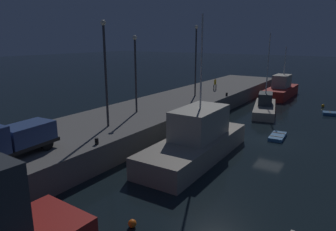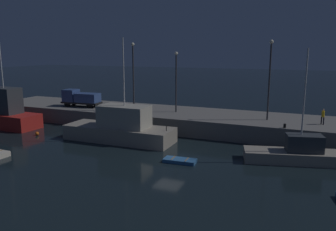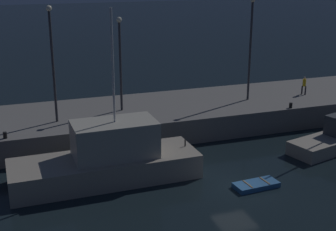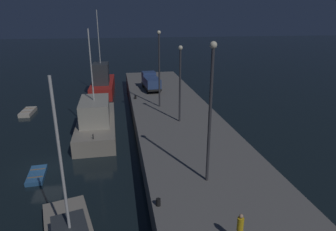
{
  "view_description": "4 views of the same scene",
  "coord_description": "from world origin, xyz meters",
  "views": [
    {
      "loc": [
        -28.72,
        -7.17,
        9.53
      ],
      "look_at": [
        -3.04,
        9.73,
        1.81
      ],
      "focal_mm": 32.89,
      "sensor_mm": 36.0,
      "label": 1
    },
    {
      "loc": [
        11.64,
        -27.44,
        10.01
      ],
      "look_at": [
        -4.28,
        9.93,
        2.08
      ],
      "focal_mm": 35.77,
      "sensor_mm": 36.0,
      "label": 2
    },
    {
      "loc": [
        -13.4,
        -24.84,
        13.81
      ],
      "look_at": [
        -0.97,
        10.59,
        1.86
      ],
      "focal_mm": 50.71,
      "sensor_mm": 36.0,
      "label": 3
    },
    {
      "loc": [
        23.78,
        6.7,
        12.54
      ],
      "look_at": [
        -6.85,
        12.01,
        1.87
      ],
      "focal_mm": 31.11,
      "sensor_mm": 36.0,
      "label": 4
    }
  ],
  "objects": [
    {
      "name": "dinghy_orange_near",
      "position": [
        1.27,
        -0.34,
        0.17
      ],
      "size": [
        3.02,
        1.48,
        0.37
      ],
      "color": "#2D6099",
      "rests_on": "ground"
    },
    {
      "name": "bollard_central",
      "position": [
        -13.86,
        8.83,
        2.28
      ],
      "size": [
        0.28,
        0.28,
        0.46
      ],
      "primitive_type": "cylinder",
      "color": "black",
      "rests_on": "pier_quay"
    },
    {
      "name": "fishing_boat_white",
      "position": [
        -7.49,
        4.01,
        1.48
      ],
      "size": [
        12.54,
        4.22,
        11.35
      ],
      "color": "gray",
      "rests_on": "ground"
    },
    {
      "name": "bollard_west",
      "position": [
        9.53,
        8.59,
        2.27
      ],
      "size": [
        0.28,
        0.28,
        0.45
      ],
      "primitive_type": "cylinder",
      "color": "black",
      "rests_on": "pier_quay"
    },
    {
      "name": "lamp_post_west",
      "position": [
        -9.92,
        11.5,
        7.21
      ],
      "size": [
        0.44,
        0.44,
        8.95
      ],
      "color": "#38383D",
      "rests_on": "pier_quay"
    },
    {
      "name": "pier_quay",
      "position": [
        0.0,
        12.91,
        1.02
      ],
      "size": [
        65.71,
        9.35,
        2.05
      ],
      "color": "slate",
      "rests_on": "ground"
    },
    {
      "name": "fishing_trawler_red",
      "position": [
        -26.14,
        4.0,
        1.67
      ],
      "size": [
        12.67,
        3.95,
        13.46
      ],
      "color": "red",
      "rests_on": "ground"
    },
    {
      "name": "mooring_buoy_mid",
      "position": [
        -17.98,
        2.12,
        0.22
      ],
      "size": [
        0.44,
        0.44,
        0.44
      ],
      "primitive_type": "sphere",
      "color": "orange",
      "rests_on": "ground"
    },
    {
      "name": "lamp_post_central",
      "position": [
        7.33,
        12.21,
        7.3
      ],
      "size": [
        0.44,
        0.44,
        9.12
      ],
      "color": "#38383D",
      "rests_on": "pier_quay"
    },
    {
      "name": "utility_truck",
      "position": [
        -18.6,
        11.46,
        3.29
      ],
      "size": [
        5.86,
        2.41,
        2.41
      ],
      "color": "black",
      "rests_on": "pier_quay"
    },
    {
      "name": "ground_plane",
      "position": [
        0.0,
        0.0,
        0.0
      ],
      "size": [
        320.0,
        320.0,
        0.0
      ],
      "primitive_type": "plane",
      "color": "black"
    },
    {
      "name": "rowboat_white_mid",
      "position": [
        -16.23,
        -5.6,
        0.24
      ],
      "size": [
        3.63,
        1.54,
        0.53
      ],
      "color": "beige",
      "rests_on": "ground"
    },
    {
      "name": "dockworker",
      "position": [
        13.19,
        12.02,
        3.02
      ],
      "size": [
        0.44,
        0.44,
        1.71
      ],
      "color": "black",
      "rests_on": "pier_quay"
    },
    {
      "name": "lamp_post_east",
      "position": [
        -4.36,
        12.81,
        6.61
      ],
      "size": [
        0.44,
        0.44,
        7.79
      ],
      "color": "#38383D",
      "rests_on": "pier_quay"
    }
  ]
}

